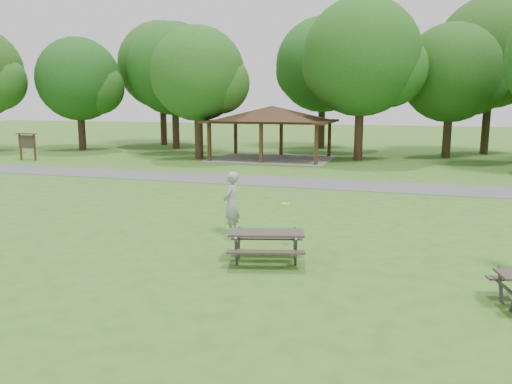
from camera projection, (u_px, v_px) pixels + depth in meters
name	position (u px, v px, depth m)	size (l,w,h in m)	color
ground	(168.00, 270.00, 12.12)	(160.00, 160.00, 0.00)	#33601B
asphalt_path	(295.00, 182.00, 25.28)	(120.00, 3.20, 0.02)	#4A4A4D
pavilion	(272.00, 116.00, 35.30)	(8.60, 7.01, 3.76)	#322112
notice_board	(27.00, 142.00, 34.62)	(1.60, 0.30, 1.88)	#3D2316
tree_row_b	(80.00, 82.00, 41.18)	(7.14, 6.80, 9.28)	black
tree_row_c	(175.00, 72.00, 42.28)	(8.19, 7.80, 10.67)	black
tree_row_d	(199.00, 77.00, 34.86)	(6.93, 6.60, 9.27)	#2F2215
tree_row_e	(363.00, 61.00, 33.82)	(8.40, 8.00, 11.02)	#321E16
tree_row_f	(452.00, 76.00, 35.54)	(7.35, 7.00, 9.55)	black
tree_deep_a	(163.00, 68.00, 46.33)	(8.40, 8.00, 11.38)	#331F16
tree_deep_b	(324.00, 68.00, 42.49)	(8.40, 8.00, 11.13)	black
tree_deep_c	(493.00, 56.00, 37.67)	(8.82, 8.40, 11.90)	black
picnic_table_middle	(266.00, 239.00, 12.64)	(2.23, 1.96, 0.83)	#312924
frisbee_in_flight	(285.00, 204.00, 14.43)	(0.35, 0.35, 0.02)	yellow
frisbee_thrower	(231.00, 204.00, 15.19)	(0.72, 0.47, 1.96)	#969698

